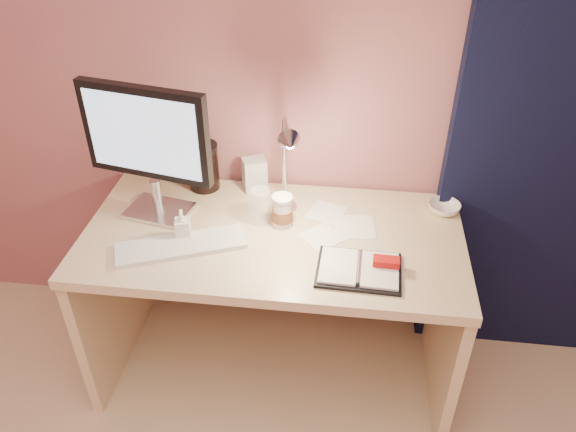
# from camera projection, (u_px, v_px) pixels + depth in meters

# --- Properties ---
(room) EXTENTS (3.50, 3.50, 3.50)m
(room) POSITION_uv_depth(u_px,v_px,m) (549.00, 110.00, 1.99)
(room) COLOR #C6B28E
(room) RESTS_ON ground
(desk) EXTENTS (1.40, 0.70, 0.73)m
(desk) POSITION_uv_depth(u_px,v_px,m) (276.00, 268.00, 2.25)
(desk) COLOR beige
(desk) RESTS_ON ground
(monitor) EXTENTS (0.48, 0.22, 0.52)m
(monitor) POSITION_uv_depth(u_px,v_px,m) (148.00, 141.00, 2.00)
(monitor) COLOR silver
(monitor) RESTS_ON desk
(keyboard) EXTENTS (0.47, 0.30, 0.02)m
(keyboard) POSITION_uv_depth(u_px,v_px,m) (181.00, 246.00, 1.99)
(keyboard) COLOR silver
(keyboard) RESTS_ON desk
(planner) EXTENTS (0.29, 0.22, 0.04)m
(planner) POSITION_uv_depth(u_px,v_px,m) (361.00, 269.00, 1.89)
(planner) COLOR black
(planner) RESTS_ON desk
(paper_a) EXTENTS (0.16, 0.16, 0.00)m
(paper_a) POSITION_uv_depth(u_px,v_px,m) (354.00, 227.00, 2.10)
(paper_a) COLOR white
(paper_a) RESTS_ON desk
(paper_b) EXTENTS (0.17, 0.17, 0.00)m
(paper_b) POSITION_uv_depth(u_px,v_px,m) (326.00, 213.00, 2.17)
(paper_b) COLOR white
(paper_b) RESTS_ON desk
(paper_c) EXTENTS (0.18, 0.18, 0.00)m
(paper_c) POSITION_uv_depth(u_px,v_px,m) (322.00, 237.00, 2.05)
(paper_c) COLOR white
(paper_c) RESTS_ON desk
(coffee_cup) EXTENTS (0.08, 0.08, 0.13)m
(coffee_cup) POSITION_uv_depth(u_px,v_px,m) (282.00, 212.00, 2.07)
(coffee_cup) COLOR white
(coffee_cup) RESTS_ON desk
(clear_cup) EXTENTS (0.08, 0.08, 0.14)m
(clear_cup) POSITION_uv_depth(u_px,v_px,m) (260.00, 206.00, 2.09)
(clear_cup) COLOR white
(clear_cup) RESTS_ON desk
(bowl) EXTENTS (0.16, 0.16, 0.04)m
(bowl) POSITION_uv_depth(u_px,v_px,m) (444.00, 208.00, 2.17)
(bowl) COLOR silver
(bowl) RESTS_ON desk
(lotion_bottle) EXTENTS (0.07, 0.07, 0.12)m
(lotion_bottle) POSITION_uv_depth(u_px,v_px,m) (182.00, 225.00, 2.01)
(lotion_bottle) COLOR white
(lotion_bottle) RESTS_ON desk
(dark_jar) EXTENTS (0.12, 0.12, 0.17)m
(dark_jar) POSITION_uv_depth(u_px,v_px,m) (204.00, 169.00, 2.28)
(dark_jar) COLOR black
(dark_jar) RESTS_ON desk
(product_box) EXTENTS (0.11, 0.10, 0.14)m
(product_box) POSITION_uv_depth(u_px,v_px,m) (255.00, 174.00, 2.28)
(product_box) COLOR silver
(product_box) RESTS_ON desk
(desk_lamp) EXTENTS (0.13, 0.26, 0.42)m
(desk_lamp) POSITION_uv_depth(u_px,v_px,m) (273.00, 164.00, 1.96)
(desk_lamp) COLOR silver
(desk_lamp) RESTS_ON desk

